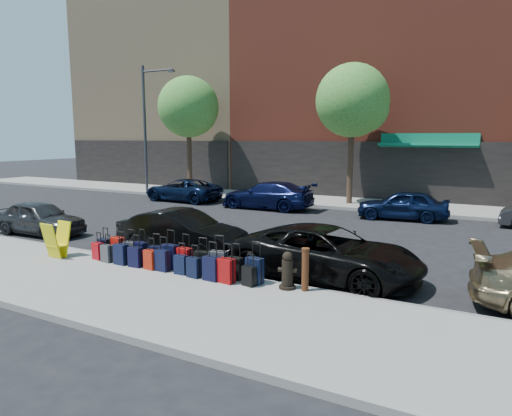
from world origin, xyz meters
The scene contains 41 objects.
ground centered at (0.00, 0.00, 0.00)m, with size 120.00×120.00×0.00m, color black.
sidewalk_near centered at (0.00, -6.50, 0.07)m, with size 60.00×4.00×0.15m, color gray.
sidewalk_far centered at (0.00, 10.00, 0.07)m, with size 60.00×4.00×0.15m, color gray.
curb_near centered at (0.00, -4.48, 0.07)m, with size 60.00×0.08×0.15m, color gray.
curb_far centered at (0.00, 7.98, 0.07)m, with size 60.00×0.08×0.15m, color gray.
building_left centered at (-16.00, 17.98, 7.98)m, with size 15.00×12.12×16.00m.
building_center centered at (0.00, 17.99, 9.98)m, with size 17.00×12.85×20.00m.
tree_left centered at (-9.86, 9.50, 5.41)m, with size 3.80×3.80×7.27m.
tree_center centered at (0.64, 9.50, 5.41)m, with size 3.80×3.80×7.27m.
streetlight centered at (-12.80, 8.80, 4.66)m, with size 2.59×0.18×8.00m.
suitcase_front_0 centered at (-2.45, -4.81, 0.43)m, with size 0.38×0.23×0.88m.
suitcase_front_1 centered at (-1.94, -4.79, 0.47)m, with size 0.47×0.32×1.04m.
suitcase_front_2 centered at (-1.44, -4.80, 0.44)m, with size 0.40×0.24×0.92m.
suitcase_front_3 centered at (-1.08, -4.78, 0.45)m, with size 0.43×0.28×0.95m.
suitcase_front_4 centered at (-0.52, -4.80, 0.43)m, with size 0.40×0.26×0.89m.
suitcase_front_5 centered at (-0.02, -4.82, 0.48)m, with size 0.44×0.26×1.04m.
suitcase_front_6 centered at (0.44, -4.78, 0.46)m, with size 0.43×0.27×0.97m.
suitcase_front_7 centered at (1.00, -4.78, 0.44)m, with size 0.41×0.26×0.93m.
suitcase_front_8 centered at (1.51, -4.81, 0.48)m, with size 0.46×0.29×1.05m.
suitcase_front_9 centered at (2.00, -4.79, 0.43)m, with size 0.37×0.21×0.90m.
suitcase_front_10 centered at (2.57, -4.84, 0.47)m, with size 0.45×0.30×1.01m.
suitcase_back_0 centered at (-2.43, -5.08, 0.40)m, with size 0.36×0.24×0.79m.
suitcase_back_1 centered at (-1.99, -5.16, 0.40)m, with size 0.35×0.22×0.79m.
suitcase_back_2 centered at (-1.46, -5.15, 0.44)m, with size 0.39×0.23×0.92m.
suitcase_back_3 centered at (-0.94, -5.14, 0.42)m, with size 0.38×0.23×0.88m.
suitcase_back_4 centered at (-0.43, -5.12, 0.41)m, with size 0.38×0.25×0.84m.
suitcase_back_5 centered at (-0.05, -5.09, 0.43)m, with size 0.39×0.24×0.91m.
suitcase_back_6 centered at (0.56, -5.09, 0.40)m, with size 0.34×0.20×0.81m.
suitcase_back_7 centered at (1.01, -5.16, 0.41)m, with size 0.36×0.22×0.82m.
suitcase_back_8 centered at (1.53, -5.14, 0.45)m, with size 0.42×0.26×0.96m.
suitcase_back_9 centered at (1.95, -5.13, 0.45)m, with size 0.43×0.28×0.96m.
suitcase_back_10 centered at (2.55, -5.07, 0.39)m, with size 0.35×0.25×0.77m.
fire_hydrant centered at (3.42, -4.81, 0.55)m, with size 0.45×0.39×0.87m.
bollard centered at (3.84, -4.76, 0.66)m, with size 0.18×0.18×1.00m.
display_rack centered at (-3.65, -5.48, 0.66)m, with size 0.62×0.68×1.03m.
car_near_0 centered at (-7.55, -3.18, 0.64)m, with size 1.50×3.73×1.27m, color #333336.
car_near_1 centered at (-1.02, -2.98, 0.69)m, with size 1.46×4.17×1.38m, color black.
car_near_2 centered at (3.81, -3.22, 0.68)m, with size 2.26×4.90×1.36m, color black.
car_far_0 centered at (-8.49, 6.77, 0.64)m, with size 2.12×4.59×1.28m, color #0B1632.
car_far_1 centered at (-2.90, 6.50, 0.70)m, with size 1.97×4.84×1.40m, color #0C1238.
car_far_2 centered at (3.82, 6.58, 0.67)m, with size 1.58×3.92×1.34m, color #0C1635.
Camera 1 is at (7.64, -14.11, 3.62)m, focal length 32.00 mm.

